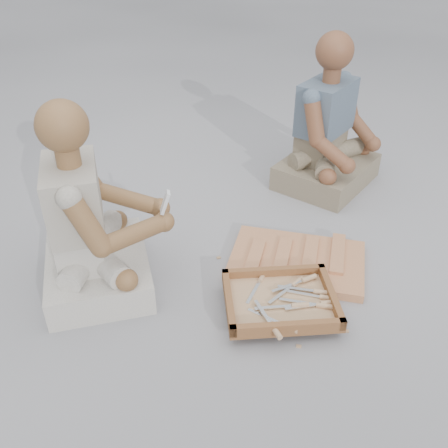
{
  "coord_description": "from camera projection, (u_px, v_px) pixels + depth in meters",
  "views": [
    {
      "loc": [
        -0.28,
        -1.52,
        1.46
      ],
      "look_at": [
        -0.07,
        0.19,
        0.3
      ],
      "focal_mm": 40.0,
      "sensor_mm": 36.0,
      "label": 1
    }
  ],
  "objects": [
    {
      "name": "ground",
      "position": [
        246.0,
        307.0,
        2.09
      ],
      "size": [
        60.0,
        60.0,
        0.0
      ],
      "primitive_type": "plane",
      "color": "#A3A3A8",
      "rests_on": "ground"
    },
    {
      "name": "carved_panel",
      "position": [
        297.0,
        261.0,
        2.32
      ],
      "size": [
        0.71,
        0.6,
        0.04
      ],
      "primitive_type": "cube",
      "rotation": [
        0.0,
        0.0,
        -0.36
      ],
      "color": "#A86841",
      "rests_on": "ground"
    },
    {
      "name": "tool_tray",
      "position": [
        280.0,
        301.0,
        2.04
      ],
      "size": [
        0.46,
        0.38,
        0.06
      ],
      "rotation": [
        0.0,
        0.0,
        -0.04
      ],
      "color": "brown",
      "rests_on": "carved_panel"
    },
    {
      "name": "chisel_0",
      "position": [
        323.0,
        297.0,
        2.05
      ],
      "size": [
        0.21,
        0.1,
        0.02
      ],
      "rotation": [
        0.0,
        0.0,
        -0.39
      ],
      "color": "white",
      "rests_on": "tool_tray"
    },
    {
      "name": "chisel_1",
      "position": [
        273.0,
        328.0,
        1.89
      ],
      "size": [
        0.07,
        0.22,
        0.02
      ],
      "rotation": [
        0.0,
        0.0,
        -1.31
      ],
      "color": "white",
      "rests_on": "tool_tray"
    },
    {
      "name": "chisel_2",
      "position": [
        294.0,
        284.0,
        2.11
      ],
      "size": [
        0.18,
        0.15,
        0.02
      ],
      "rotation": [
        0.0,
        0.0,
        0.67
      ],
      "color": "white",
      "rests_on": "tool_tray"
    },
    {
      "name": "chisel_3",
      "position": [
        285.0,
        325.0,
        1.92
      ],
      "size": [
        0.18,
        0.16,
        0.02
      ],
      "rotation": [
        0.0,
        0.0,
        -0.7
      ],
      "color": "white",
      "rests_on": "tool_tray"
    },
    {
      "name": "chisel_4",
      "position": [
        317.0,
        291.0,
        2.07
      ],
      "size": [
        0.21,
        0.09,
        0.02
      ],
      "rotation": [
        0.0,
        0.0,
        -0.34
      ],
      "color": "white",
      "rests_on": "tool_tray"
    },
    {
      "name": "chisel_5",
      "position": [
        319.0,
        305.0,
        2.0
      ],
      "size": [
        0.21,
        0.09,
        0.02
      ],
      "rotation": [
        0.0,
        0.0,
        -0.36
      ],
      "color": "white",
      "rests_on": "tool_tray"
    },
    {
      "name": "chisel_6",
      "position": [
        295.0,
        306.0,
        2.0
      ],
      "size": [
        0.22,
        0.02,
        0.02
      ],
      "rotation": [
        0.0,
        0.0,
        -0.02
      ],
      "color": "white",
      "rests_on": "tool_tray"
    },
    {
      "name": "chisel_7",
      "position": [
        324.0,
        303.0,
        2.01
      ],
      "size": [
        0.22,
        0.03,
        0.02
      ],
      "rotation": [
        0.0,
        0.0,
        0.08
      ],
      "color": "white",
      "rests_on": "tool_tray"
    },
    {
      "name": "chisel_8",
      "position": [
        261.0,
        280.0,
        2.15
      ],
      "size": [
        0.13,
        0.2,
        0.02
      ],
      "rotation": [
        0.0,
        0.0,
        1.04
      ],
      "color": "white",
      "rests_on": "tool_tray"
    },
    {
      "name": "chisel_9",
      "position": [
        305.0,
        280.0,
        2.13
      ],
      "size": [
        0.21,
        0.09,
        0.02
      ],
      "rotation": [
        0.0,
        0.0,
        0.35
      ],
      "color": "white",
      "rests_on": "tool_tray"
    },
    {
      "name": "wood_chip_0",
      "position": [
        299.0,
        346.0,
        1.91
      ],
      "size": [
        0.02,
        0.02,
        0.0
      ],
      "primitive_type": "cube",
      "rotation": [
        0.0,
        0.0,
        2.86
      ],
      "color": "tan",
      "rests_on": "ground"
    },
    {
      "name": "wood_chip_1",
      "position": [
        245.0,
        302.0,
        2.12
      ],
      "size": [
        0.02,
        0.02,
        0.0
      ],
      "primitive_type": "cube",
      "rotation": [
        0.0,
        0.0,
        2.53
      ],
      "color": "tan",
      "rests_on": "ground"
    },
    {
      "name": "wood_chip_2",
      "position": [
        239.0,
        299.0,
        2.13
      ],
      "size": [
        0.02,
        0.02,
        0.0
      ],
      "primitive_type": "cube",
      "rotation": [
        0.0,
        0.0,
        2.53
      ],
      "color": "tan",
      "rests_on": "ground"
    },
    {
      "name": "wood_chip_3",
      "position": [
        219.0,
        258.0,
        2.37
      ],
      "size": [
        0.02,
        0.02,
        0.0
      ],
      "primitive_type": "cube",
      "rotation": [
        0.0,
        0.0,
        0.29
      ],
      "color": "tan",
      "rests_on": "ground"
    },
    {
      "name": "wood_chip_4",
      "position": [
        295.0,
        288.0,
        2.19
      ],
      "size": [
        0.02,
        0.02,
        0.0
      ],
      "primitive_type": "cube",
      "rotation": [
        0.0,
        0.0,
        2.04
      ],
      "color": "tan",
      "rests_on": "ground"
    },
    {
      "name": "wood_chip_5",
      "position": [
        326.0,
        327.0,
        2.0
      ],
      "size": [
        0.02,
        0.02,
        0.0
      ],
      "primitive_type": "cube",
      "rotation": [
        0.0,
        0.0,
        3.08
      ],
      "color": "tan",
      "rests_on": "ground"
    },
    {
      "name": "wood_chip_6",
      "position": [
        238.0,
        258.0,
        2.37
      ],
      "size": [
        0.02,
        0.02,
        0.0
      ],
      "primitive_type": "cube",
      "rotation": [
        0.0,
        0.0,
        1.03
      ],
      "color": "tan",
      "rests_on": "ground"
    },
    {
      "name": "wood_chip_7",
      "position": [
        338.0,
        277.0,
        2.26
      ],
      "size": [
        0.02,
        0.02,
        0.0
      ],
      "primitive_type": "cube",
      "rotation": [
        0.0,
        0.0,
        2.45
      ],
      "color": "tan",
      "rests_on": "ground"
    },
    {
      "name": "wood_chip_8",
      "position": [
        346.0,
        331.0,
        1.98
      ],
      "size": [
        0.02,
        0.02,
        0.0
      ],
      "primitive_type": "cube",
      "rotation": [
        0.0,
        0.0,
        2.86
      ],
      "color": "tan",
      "rests_on": "ground"
    },
    {
      "name": "wood_chip_9",
      "position": [
        320.0,
        251.0,
        2.42
      ],
      "size": [
        0.02,
        0.02,
        0.0
      ],
      "primitive_type": "cube",
      "rotation": [
        0.0,
        0.0,
        2.77
      ],
      "color": "tan",
      "rests_on": "ground"
    },
    {
      "name": "wood_chip_10",
      "position": [
        288.0,
        274.0,
        2.27
      ],
      "size": [
        0.02,
        0.02,
        0.0
      ],
      "primitive_type": "cube",
      "rotation": [
        0.0,
        0.0,
        3.04
      ],
      "color": "tan",
      "rests_on": "ground"
    },
    {
      "name": "wood_chip_11",
      "position": [
        259.0,
        261.0,
        2.35
      ],
      "size": [
        0.02,
        0.02,
        0.0
      ],
      "primitive_type": "cube",
      "rotation": [
        0.0,
        0.0,
        0.82
      ],
      "color": "tan",
      "rests_on": "ground"
    },
    {
      "name": "craftsman",
      "position": [
        90.0,
        229.0,
        2.07
      ],
      "size": [
        0.6,
        0.59,
        0.84
      ],
      "rotation": [
        0.0,
        0.0,
        -1.44
      ],
      "color": "beige",
      "rests_on": "ground"
    },
    {
      "name": "companion",
      "position": [
        328.0,
        137.0,
        2.84
      ],
      "size": [
        0.7,
        0.71,
        0.87
      ],
      "rotation": [
        0.0,
        0.0,
        3.95
      ],
      "color": "#80705C",
      "rests_on": "ground"
    },
    {
      "name": "mobile_phone",
      "position": [
        165.0,
        202.0,
        2.03
      ],
      "size": [
        0.05,
        0.04,
        0.1
      ],
      "rotation": [
        -0.35,
        0.0,
        -1.53
      ],
      "color": "silver",
      "rests_on": "craftsman"
    }
  ]
}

